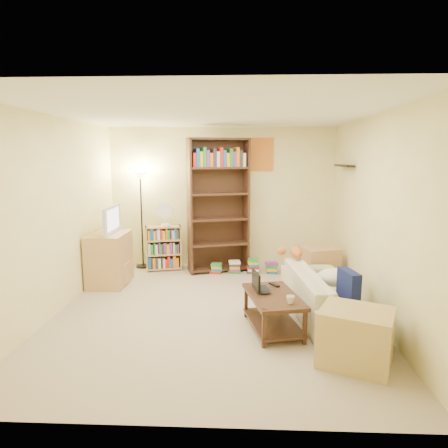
# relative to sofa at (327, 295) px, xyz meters

# --- Properties ---
(room) EXTENTS (4.50, 4.54, 2.52)m
(room) POSITION_rel_sofa_xyz_m (-1.43, 0.12, 1.33)
(room) COLOR tan
(room) RESTS_ON ground
(sofa) EXTENTS (2.14, 1.18, 0.58)m
(sofa) POSITION_rel_sofa_xyz_m (0.00, 0.00, 0.00)
(sofa) COLOR beige
(sofa) RESTS_ON ground
(navy_pillow) EXTENTS (0.19, 0.40, 0.34)m
(navy_pillow) POSITION_rel_sofa_xyz_m (0.14, -0.42, 0.26)
(navy_pillow) COLOR #11194E
(navy_pillow) RESTS_ON sofa
(cream_blanket) EXTENTS (0.53, 0.38, 0.23)m
(cream_blanket) POSITION_rel_sofa_xyz_m (0.14, 0.06, 0.21)
(cream_blanket) COLOR silver
(cream_blanket) RESTS_ON sofa
(tabby_cat) EXTENTS (0.46, 0.20, 0.16)m
(tabby_cat) POSITION_rel_sofa_xyz_m (-0.33, 0.73, 0.37)
(tabby_cat) COLOR #CF632C
(tabby_cat) RESTS_ON sofa
(coffee_table) EXTENTS (0.72, 1.04, 0.42)m
(coffee_table) POSITION_rel_sofa_xyz_m (-0.70, -0.40, -0.02)
(coffee_table) COLOR #3F2418
(coffee_table) RESTS_ON ground
(laptop) EXTENTS (0.37, 0.30, 0.02)m
(laptop) POSITION_rel_sofa_xyz_m (-0.77, -0.26, 0.15)
(laptop) COLOR black
(laptop) RESTS_ON coffee_table
(laptop_screen) EXTENTS (0.08, 0.31, 0.21)m
(laptop_screen) POSITION_rel_sofa_xyz_m (-0.90, -0.29, 0.26)
(laptop_screen) COLOR white
(laptop_screen) RESTS_ON laptop
(mug) EXTENTS (0.10, 0.10, 0.08)m
(mug) POSITION_rel_sofa_xyz_m (-0.54, -0.67, 0.18)
(mug) COLOR white
(mug) RESTS_ON coffee_table
(tv_remote) EXTENTS (0.13, 0.17, 0.02)m
(tv_remote) POSITION_rel_sofa_xyz_m (-0.67, -0.06, 0.14)
(tv_remote) COLOR black
(tv_remote) RESTS_ON coffee_table
(tv_stand) EXTENTS (0.55, 0.76, 0.81)m
(tv_stand) POSITION_rel_sofa_xyz_m (-3.14, 1.17, 0.12)
(tv_stand) COLOR #DEBD6C
(tv_stand) RESTS_ON ground
(television) EXTENTS (0.74, 0.11, 0.43)m
(television) POSITION_rel_sofa_xyz_m (-3.14, 1.17, 0.74)
(television) COLOR black
(television) RESTS_ON tv_stand
(tall_bookshelf) EXTENTS (1.09, 0.63, 2.29)m
(tall_bookshelf) POSITION_rel_sofa_xyz_m (-1.47, 1.98, 0.92)
(tall_bookshelf) COLOR #45281A
(tall_bookshelf) RESTS_ON ground
(short_bookshelf) EXTENTS (0.66, 0.39, 0.79)m
(short_bookshelf) POSITION_rel_sofa_xyz_m (-2.45, 2.01, 0.11)
(short_bookshelf) COLOR tan
(short_bookshelf) RESTS_ON ground
(desk_fan) EXTENTS (0.28, 0.16, 0.42)m
(desk_fan) POSITION_rel_sofa_xyz_m (-2.40, 1.97, 0.73)
(desk_fan) COLOR white
(desk_fan) RESTS_ON short_bookshelf
(floor_lamp) EXTENTS (0.29, 0.29, 1.73)m
(floor_lamp) POSITION_rel_sofa_xyz_m (-2.86, 2.17, 1.09)
(floor_lamp) COLOR black
(floor_lamp) RESTS_ON ground
(side_table) EXTENTS (0.64, 0.64, 0.59)m
(side_table) POSITION_rel_sofa_xyz_m (0.14, 1.36, 0.00)
(side_table) COLOR tan
(side_table) RESTS_ON ground
(end_cabinet) EXTENTS (0.83, 0.77, 0.55)m
(end_cabinet) POSITION_rel_sofa_xyz_m (0.03, -1.15, -0.02)
(end_cabinet) COLOR tan
(end_cabinet) RESTS_ON ground
(book_stacks) EXTENTS (1.49, 0.20, 0.25)m
(book_stacks) POSITION_rel_sofa_xyz_m (-0.84, 1.86, -0.18)
(book_stacks) COLOR red
(book_stacks) RESTS_ON ground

